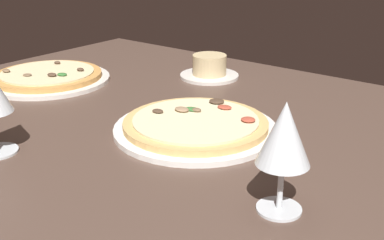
{
  "coord_description": "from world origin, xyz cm",
  "views": [
    {
      "loc": [
        50.22,
        -63.16,
        39.06
      ],
      "look_at": [
        -0.54,
        1.78,
        7.0
      ],
      "focal_mm": 45.26,
      "sensor_mm": 36.0,
      "label": 1
    }
  ],
  "objects": [
    {
      "name": "dining_table",
      "position": [
        0.0,
        0.0,
        2.0
      ],
      "size": [
        150.0,
        110.0,
        4.0
      ],
      "primitive_type": "cube",
      "color": "brown",
      "rests_on": "ground"
    },
    {
      "name": "ramekin_on_saucer",
      "position": [
        -20.56,
        34.67,
        6.41
      ],
      "size": [
        15.14,
        15.14,
        5.91
      ],
      "color": "silver",
      "rests_on": "dining_table"
    },
    {
      "name": "pizza_main",
      "position": [
        -1.09,
        3.63,
        5.2
      ],
      "size": [
        30.86,
        30.86,
        3.33
      ],
      "color": "white",
      "rests_on": "dining_table"
    },
    {
      "name": "wine_glass_near",
      "position": [
        24.67,
        -11.41,
        14.66
      ],
      "size": [
        7.19,
        7.19,
        15.53
      ],
      "color": "silver",
      "rests_on": "dining_table"
    },
    {
      "name": "pizza_side",
      "position": [
        -50.23,
        6.63,
        5.18
      ],
      "size": [
        30.58,
        30.58,
        3.38
      ],
      "color": "silver",
      "rests_on": "dining_table"
    }
  ]
}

